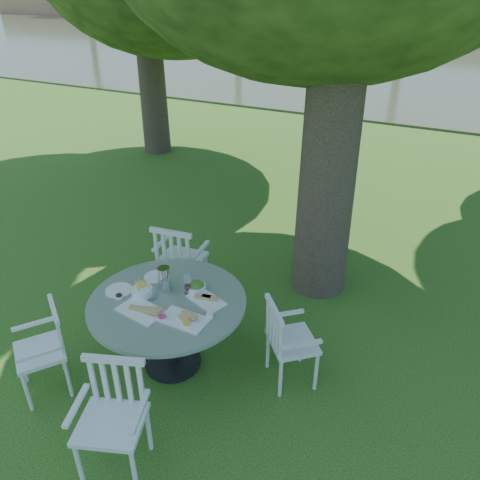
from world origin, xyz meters
name	(u,v)px	position (x,y,z in m)	size (l,w,h in m)	color
ground	(232,311)	(0.00, 0.00, 0.00)	(140.00, 140.00, 0.00)	#1B430D
table	(168,312)	(-0.13, -1.02, 0.64)	(1.47, 1.47, 0.79)	black
chair_ne	(284,338)	(0.92, -0.72, 0.52)	(0.60, 0.61, 0.88)	silver
chair_nw	(178,258)	(-0.66, -0.08, 0.58)	(0.56, 0.53, 0.99)	silver
chair_sw	(48,343)	(-0.94, -1.76, 0.52)	(0.60, 0.60, 0.88)	silver
chair_se	(114,407)	(0.10, -2.08, 0.56)	(0.61, 0.59, 0.95)	silver
tableware	(165,293)	(-0.17, -0.99, 0.83)	(1.16, 0.78, 0.24)	white
river	(447,58)	(0.00, 23.00, 0.00)	(100.00, 28.00, 0.12)	#363D24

